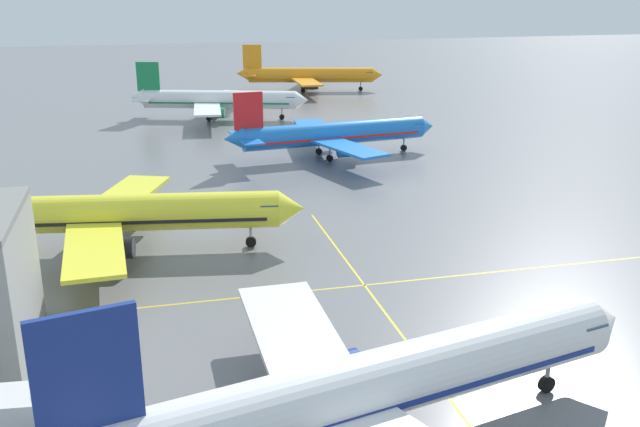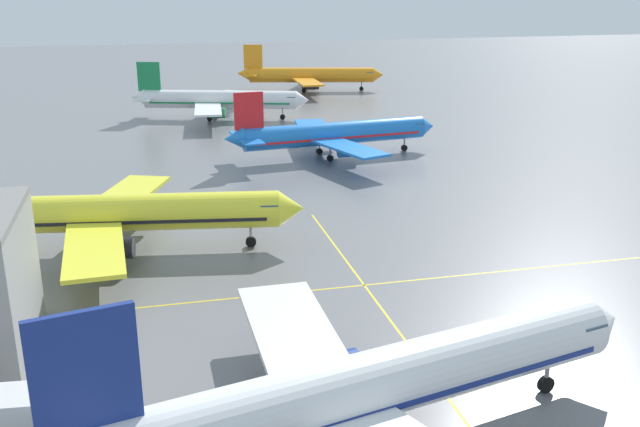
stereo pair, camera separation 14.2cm
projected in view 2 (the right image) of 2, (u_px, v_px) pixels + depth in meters
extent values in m
cylinder|color=white|center=(373.00, 384.00, 41.57)|extent=(33.60, 11.27, 3.98)
cone|color=white|center=(601.00, 321.00, 49.22)|extent=(3.52, 4.41, 3.90)
cube|color=navy|center=(85.00, 373.00, 33.39)|extent=(4.99, 1.48, 6.29)
cube|color=white|center=(74.00, 423.00, 37.25)|extent=(4.47, 6.06, 0.25)
cube|color=white|center=(294.00, 333.00, 48.90)|extent=(5.65, 15.79, 0.42)
cylinder|color=navy|center=(333.00, 370.00, 46.92)|extent=(3.96, 2.93, 2.20)
cube|color=#385166|center=(576.00, 321.00, 48.02)|extent=(2.65, 3.99, 0.73)
cube|color=navy|center=(373.00, 392.00, 41.72)|extent=(30.99, 10.72, 0.38)
cylinder|color=#99999E|center=(547.00, 369.00, 48.12)|extent=(0.29, 0.29, 1.73)
cylinder|color=black|center=(546.00, 384.00, 48.48)|extent=(1.23, 0.71, 1.15)
cylinder|color=#99999E|center=(320.00, 408.00, 43.80)|extent=(0.29, 0.29, 1.73)
cylinder|color=black|center=(320.00, 424.00, 44.16)|extent=(1.23, 0.71, 1.15)
cylinder|color=yellow|center=(122.00, 213.00, 72.75)|extent=(32.19, 8.75, 3.80)
cone|color=yellow|center=(292.00, 208.00, 74.09)|extent=(3.15, 4.08, 3.72)
cube|color=yellow|center=(94.00, 248.00, 64.82)|extent=(5.98, 15.25, 0.40)
cube|color=yellow|center=(127.00, 195.00, 80.91)|extent=(10.22, 15.86, 0.40)
cylinder|color=black|center=(116.00, 248.00, 68.44)|extent=(3.68, 2.60, 2.10)
cylinder|color=black|center=(134.00, 214.00, 78.28)|extent=(3.68, 2.60, 2.10)
cube|color=#385166|center=(269.00, 204.00, 73.74)|extent=(2.32, 3.73, 0.70)
cube|color=black|center=(122.00, 217.00, 72.90)|extent=(29.67, 8.39, 0.36)
cylinder|color=#99999E|center=(251.00, 232.00, 74.52)|extent=(0.28, 0.28, 1.65)
cylinder|color=black|center=(251.00, 242.00, 74.86)|extent=(1.16, 0.62, 1.10)
cylinder|color=#99999E|center=(99.00, 245.00, 70.90)|extent=(0.28, 0.28, 1.65)
cylinder|color=black|center=(100.00, 255.00, 71.24)|extent=(1.16, 0.62, 1.10)
cylinder|color=#99999E|center=(109.00, 227.00, 75.82)|extent=(0.28, 0.28, 1.65)
cylinder|color=black|center=(110.00, 237.00, 76.17)|extent=(1.16, 0.62, 1.10)
cylinder|color=blue|center=(336.00, 133.00, 111.66)|extent=(29.78, 6.83, 3.51)
cone|color=blue|center=(427.00, 126.00, 116.89)|extent=(2.78, 3.69, 3.44)
cone|color=blue|center=(234.00, 139.00, 106.22)|extent=(3.32, 3.65, 3.34)
cube|color=red|center=(249.00, 111.00, 105.77)|extent=(4.45, 0.83, 5.55)
cube|color=blue|center=(251.00, 141.00, 104.38)|extent=(3.48, 5.11, 0.22)
cube|color=blue|center=(242.00, 134.00, 109.33)|extent=(3.48, 5.11, 0.22)
cube|color=blue|center=(349.00, 148.00, 104.52)|extent=(8.96, 14.67, 0.37)
cube|color=blue|center=(313.00, 128.00, 118.54)|extent=(6.11, 14.26, 0.37)
cylinder|color=blue|center=(348.00, 151.00, 107.98)|extent=(3.34, 2.28, 1.94)
cylinder|color=blue|center=(326.00, 138.00, 116.55)|extent=(3.34, 2.28, 1.94)
cube|color=#385166|center=(415.00, 124.00, 116.04)|extent=(2.02, 3.40, 0.65)
cube|color=red|center=(336.00, 136.00, 111.80)|extent=(27.44, 6.60, 0.33)
cylinder|color=#99999E|center=(404.00, 142.00, 116.30)|extent=(0.26, 0.26, 1.52)
cylinder|color=black|center=(404.00, 148.00, 116.61)|extent=(1.06, 0.53, 1.02)
cylinder|color=#99999E|center=(330.00, 152.00, 109.62)|extent=(0.26, 0.26, 1.52)
cylinder|color=black|center=(330.00, 158.00, 109.93)|extent=(1.06, 0.53, 1.02)
cylinder|color=#99999E|center=(319.00, 145.00, 113.90)|extent=(0.26, 0.26, 1.52)
cylinder|color=black|center=(319.00, 151.00, 114.22)|extent=(1.06, 0.53, 1.02)
cylinder|color=white|center=(221.00, 99.00, 142.39)|extent=(30.06, 12.21, 3.60)
cone|color=white|center=(303.00, 100.00, 141.53)|extent=(3.38, 4.09, 3.53)
cone|color=white|center=(138.00, 97.00, 143.14)|extent=(3.89, 4.15, 3.42)
cube|color=#197F47|center=(149.00, 76.00, 141.74)|extent=(4.45, 1.64, 5.68)
cube|color=white|center=(144.00, 99.00, 140.34)|extent=(4.33, 5.59, 0.23)
cube|color=white|center=(152.00, 95.00, 145.74)|extent=(4.33, 5.59, 0.23)
cube|color=white|center=(208.00, 109.00, 134.98)|extent=(6.10, 14.57, 0.38)
cube|color=white|center=(224.00, 96.00, 150.26)|extent=(11.16, 14.82, 0.38)
cylinder|color=#2D9956|center=(217.00, 113.00, 138.27)|extent=(3.66, 2.84, 1.99)
cylinder|color=#2D9956|center=(227.00, 104.00, 147.61)|extent=(3.66, 2.84, 1.99)
cube|color=#385166|center=(292.00, 97.00, 141.49)|extent=(2.59, 3.66, 0.66)
cube|color=#197F47|center=(221.00, 102.00, 142.53)|extent=(27.75, 11.54, 0.34)
cylinder|color=#99999E|center=(282.00, 112.00, 142.47)|extent=(0.27, 0.27, 1.56)
cylinder|color=black|center=(283.00, 117.00, 142.80)|extent=(1.12, 0.71, 1.04)
cylinder|color=#99999E|center=(209.00, 113.00, 140.88)|extent=(0.27, 0.27, 1.56)
cylinder|color=black|center=(210.00, 118.00, 141.20)|extent=(1.12, 0.71, 1.04)
cylinder|color=#99999E|center=(214.00, 109.00, 145.55)|extent=(0.27, 0.27, 1.56)
cylinder|color=black|center=(215.00, 114.00, 145.87)|extent=(1.12, 0.71, 1.04)
cylinder|color=orange|center=(312.00, 75.00, 178.23)|extent=(30.85, 10.50, 3.66)
cone|color=orange|center=(378.00, 75.00, 178.41)|extent=(3.25, 4.06, 3.59)
cone|color=orange|center=(243.00, 74.00, 177.93)|extent=(3.79, 4.08, 3.48)
cube|color=orange|center=(253.00, 57.00, 176.66)|extent=(4.58, 1.38, 5.78)
cube|color=orange|center=(251.00, 75.00, 175.20)|extent=(4.13, 5.57, 0.23)
cube|color=orange|center=(252.00, 72.00, 180.69)|extent=(4.13, 5.57, 0.23)
cube|color=orange|center=(308.00, 82.00, 170.62)|extent=(5.26, 14.53, 0.39)
cube|color=orange|center=(308.00, 73.00, 186.18)|extent=(10.65, 15.21, 0.39)
cylinder|color=#333338|center=(312.00, 85.00, 174.05)|extent=(3.65, 2.71, 2.02)
cylinder|color=#333338|center=(312.00, 80.00, 183.56)|extent=(3.65, 2.71, 2.02)
cube|color=#385166|center=(369.00, 73.00, 178.22)|extent=(2.45, 3.67, 0.67)
cube|color=orange|center=(312.00, 77.00, 178.37)|extent=(28.46, 9.98, 0.35)
cylinder|color=#99999E|center=(362.00, 84.00, 179.10)|extent=(0.27, 0.27, 1.59)
cylinder|color=black|center=(361.00, 89.00, 179.43)|extent=(1.13, 0.66, 1.06)
cylinder|color=#99999E|center=(304.00, 86.00, 176.57)|extent=(0.27, 0.27, 1.59)
cylinder|color=black|center=(304.00, 90.00, 176.90)|extent=(1.13, 0.66, 1.06)
cylinder|color=#99999E|center=(304.00, 83.00, 181.32)|extent=(0.27, 0.27, 1.59)
cylinder|color=black|center=(304.00, 87.00, 181.65)|extent=(1.13, 0.66, 1.06)
cube|color=yellow|center=(364.00, 285.00, 65.58)|extent=(114.55, 0.20, 0.01)
cube|color=yellow|center=(439.00, 386.00, 49.31)|extent=(0.20, 77.52, 0.01)
cylinder|color=silver|center=(67.00, 412.00, 39.28)|extent=(3.38, 3.38, 2.97)
cube|color=#47474C|center=(92.00, 410.00, 39.46)|extent=(1.87, 3.11, 2.97)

